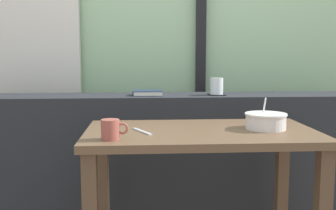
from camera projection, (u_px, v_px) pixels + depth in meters
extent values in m
cube|color=#9EC699|center=(175.00, 9.00, 2.91)|extent=(4.80, 0.08, 2.80)
cube|color=silver|center=(39.00, 28.00, 2.77)|extent=(0.56, 0.06, 2.50)
cube|color=black|center=(201.00, 22.00, 2.87)|extent=(0.07, 0.05, 2.60)
cube|color=#23262B|center=(181.00, 159.00, 2.51)|extent=(2.80, 0.34, 0.82)
cube|color=brown|center=(103.00, 191.00, 2.12)|extent=(0.06, 0.06, 0.68)
cube|color=brown|center=(281.00, 187.00, 2.18)|extent=(0.06, 0.06, 0.68)
cube|color=brown|center=(201.00, 134.00, 1.86)|extent=(1.07, 0.60, 0.03)
cube|color=black|center=(217.00, 95.00, 2.43)|extent=(0.10, 0.10, 0.00)
cylinder|color=white|center=(217.00, 86.00, 2.42)|extent=(0.08, 0.08, 0.10)
cylinder|color=orange|center=(217.00, 89.00, 2.43)|extent=(0.07, 0.07, 0.06)
cube|color=#1E2D47|center=(148.00, 95.00, 2.42)|extent=(0.18, 0.14, 0.00)
cube|color=silver|center=(148.00, 93.00, 2.42)|extent=(0.17, 0.13, 0.02)
cube|color=#1E2D47|center=(148.00, 91.00, 2.41)|extent=(0.18, 0.14, 0.00)
cube|color=#1E2D47|center=(133.00, 93.00, 2.41)|extent=(0.01, 0.13, 0.03)
cylinder|color=silver|center=(266.00, 121.00, 1.87)|extent=(0.19, 0.19, 0.08)
cylinder|color=silver|center=(266.00, 114.00, 1.87)|extent=(0.20, 0.20, 0.01)
cylinder|color=brown|center=(266.00, 123.00, 1.87)|extent=(0.16, 0.16, 0.05)
cylinder|color=silver|center=(264.00, 110.00, 1.89)|extent=(0.03, 0.12, 0.13)
ellipsoid|color=silver|center=(262.00, 118.00, 1.92)|extent=(0.03, 0.05, 0.01)
cube|color=silver|center=(142.00, 131.00, 1.80)|extent=(0.09, 0.16, 0.01)
cylinder|color=#9E4C42|center=(110.00, 130.00, 1.64)|extent=(0.08, 0.08, 0.08)
torus|color=#9E4C42|center=(122.00, 128.00, 1.64)|extent=(0.05, 0.01, 0.05)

